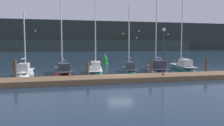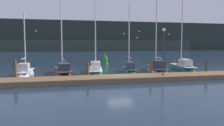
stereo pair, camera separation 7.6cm
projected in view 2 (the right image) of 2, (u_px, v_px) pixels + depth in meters
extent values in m
plane|color=#1E3347|center=(120.00, 78.00, 21.82)|extent=(400.00, 400.00, 0.00)
cube|color=brown|center=(125.00, 78.00, 20.21)|extent=(28.25, 2.80, 0.45)
cylinder|color=#4C3D2D|center=(15.00, 71.00, 19.61)|extent=(0.28, 0.28, 1.99)
cylinder|color=#4C3D2D|center=(88.00, 70.00, 21.04)|extent=(0.28, 0.28, 1.76)
cylinder|color=#4C3D2D|center=(151.00, 68.00, 22.47)|extent=(0.28, 0.28, 1.80)
cylinder|color=#4C3D2D|center=(206.00, 67.00, 23.90)|extent=(0.28, 0.28, 1.72)
ellipsoid|color=white|center=(25.00, 76.00, 23.40)|extent=(1.64, 5.77, 1.69)
cube|color=silver|center=(25.00, 71.00, 23.35)|extent=(1.38, 4.85, 0.08)
cube|color=silver|center=(24.00, 67.00, 22.64)|extent=(0.97, 1.85, 0.81)
cylinder|color=silver|center=(25.00, 41.00, 23.53)|extent=(0.12, 0.12, 6.30)
cylinder|color=silver|center=(23.00, 59.00, 22.55)|extent=(0.10, 2.34, 0.09)
cylinder|color=silver|center=(29.00, 66.00, 25.91)|extent=(0.04, 0.04, 0.50)
ellipsoid|color=red|center=(63.00, 75.00, 23.96)|extent=(2.45, 7.83, 1.32)
cube|color=#333842|center=(63.00, 69.00, 23.91)|extent=(2.06, 6.58, 0.08)
cube|color=#333842|center=(63.00, 66.00, 23.00)|extent=(1.28, 2.55, 0.73)
cylinder|color=silver|center=(61.00, 28.00, 24.10)|extent=(0.12, 0.12, 9.09)
cylinder|color=silver|center=(63.00, 59.00, 22.89)|extent=(0.37, 3.17, 0.09)
cylinder|color=silver|center=(60.00, 64.00, 27.25)|extent=(0.04, 0.04, 0.50)
ellipsoid|color=#195647|center=(96.00, 74.00, 25.04)|extent=(2.60, 6.92, 1.56)
cube|color=silver|center=(96.00, 69.00, 24.99)|extent=(2.18, 5.81, 0.08)
cube|color=silver|center=(96.00, 65.00, 24.14)|extent=(1.29, 2.28, 0.86)
cylinder|color=silver|center=(95.00, 32.00, 25.17)|extent=(0.12, 0.12, 8.34)
cylinder|color=silver|center=(96.00, 60.00, 23.90)|extent=(0.53, 3.08, 0.09)
cylinder|color=silver|center=(96.00, 64.00, 28.05)|extent=(0.04, 0.04, 0.50)
ellipsoid|color=#195647|center=(129.00, 73.00, 25.97)|extent=(2.31, 5.71, 1.48)
cube|color=#333842|center=(129.00, 68.00, 25.93)|extent=(1.94, 4.79, 0.08)
cube|color=#333842|center=(130.00, 65.00, 25.23)|extent=(1.13, 1.89, 0.77)
cylinder|color=silver|center=(129.00, 35.00, 26.03)|extent=(0.12, 0.12, 7.82)
cylinder|color=silver|center=(130.00, 58.00, 25.22)|extent=(0.43, 2.07, 0.09)
cylinder|color=silver|center=(127.00, 64.00, 28.44)|extent=(0.04, 0.04, 0.50)
ellipsoid|color=gray|center=(157.00, 72.00, 27.05)|extent=(3.34, 7.67, 1.19)
cube|color=#333842|center=(157.00, 67.00, 27.00)|extent=(2.81, 6.44, 0.08)
cube|color=#333842|center=(159.00, 64.00, 26.07)|extent=(1.61, 2.56, 0.88)
cylinder|color=silver|center=(156.00, 33.00, 27.24)|extent=(0.12, 0.12, 8.41)
cylinder|color=silver|center=(159.00, 58.00, 25.96)|extent=(0.67, 3.05, 0.09)
cylinder|color=silver|center=(151.00, 63.00, 30.39)|extent=(0.04, 0.04, 0.50)
ellipsoid|color=#195647|center=(182.00, 70.00, 28.80)|extent=(3.05, 7.55, 1.61)
cube|color=silver|center=(183.00, 66.00, 28.75)|extent=(2.56, 6.34, 0.08)
cube|color=silver|center=(185.00, 63.00, 27.83)|extent=(1.46, 2.50, 0.83)
cylinder|color=silver|center=(182.00, 26.00, 28.88)|extent=(0.12, 0.12, 10.51)
cylinder|color=silver|center=(185.00, 58.00, 27.75)|extent=(0.63, 2.98, 0.09)
cylinder|color=silver|center=(174.00, 62.00, 32.09)|extent=(0.04, 0.04, 0.50)
cylinder|color=green|center=(105.00, 64.00, 36.80)|extent=(1.09, 1.09, 0.16)
cylinder|color=green|center=(105.00, 60.00, 36.75)|extent=(0.73, 0.73, 1.01)
cone|color=green|center=(105.00, 56.00, 36.68)|extent=(0.51, 0.51, 0.50)
sphere|color=#F9EAB7|center=(105.00, 54.00, 36.66)|extent=(0.16, 0.16, 0.16)
cylinder|color=#2D2D33|center=(163.00, 75.00, 20.65)|extent=(0.24, 0.24, 0.06)
cylinder|color=#2D2D33|center=(163.00, 53.00, 20.47)|extent=(0.10, 0.10, 4.07)
sphere|color=#F9EAB7|center=(164.00, 30.00, 20.29)|extent=(0.32, 0.32, 0.32)
cube|color=#28332D|center=(73.00, 36.00, 118.93)|extent=(240.00, 16.00, 15.60)
cube|color=#333F39|center=(54.00, 46.00, 107.47)|extent=(144.00, 10.00, 5.48)
cube|color=#F4DB8C|center=(139.00, 31.00, 118.58)|extent=(0.80, 0.10, 0.80)
cube|color=#F4DB8C|center=(124.00, 34.00, 116.79)|extent=(0.80, 0.10, 0.80)
cube|color=#F4DB8C|center=(169.00, 34.00, 122.53)|extent=(0.80, 0.10, 0.80)
cube|color=#F4DB8C|center=(137.00, 38.00, 118.61)|extent=(0.80, 0.10, 0.80)
cube|color=#F4DB8C|center=(36.00, 31.00, 106.93)|extent=(0.80, 0.10, 0.80)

